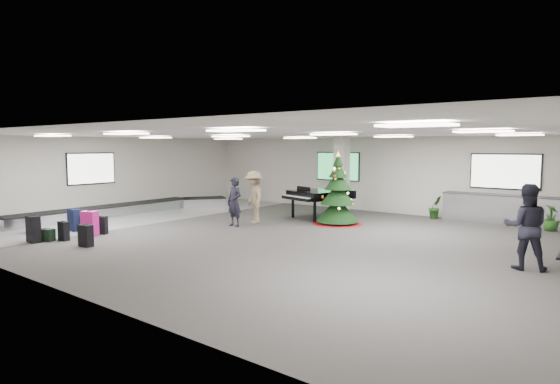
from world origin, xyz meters
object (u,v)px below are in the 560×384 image
Objects in this scene: service_counter at (501,209)px; pink_suitcase at (90,223)px; potted_plant_left at (435,207)px; potted_plant_right at (551,218)px; traveler_b at (254,197)px; traveler_a at (235,202)px; grand_piano at (318,195)px; traveler_bench at (526,227)px; christmas_tree at (338,199)px; baggage_carousel at (128,209)px.

service_counter reaches higher than pink_suitcase.
potted_plant_right is (3.96, -0.23, -0.02)m from potted_plant_left.
traveler_b is 2.09× the size of potted_plant_left.
potted_plant_right is (8.92, 5.79, -0.42)m from traveler_a.
traveler_a is 0.90× the size of traveler_b.
grand_piano is at bearing -162.73° from potted_plant_right.
potted_plant_left is (-4.26, 6.17, -0.52)m from traveler_bench.
pink_suitcase is 5.62m from traveler_b.
christmas_tree reaches higher than traveler_bench.
traveler_b is (2.51, 4.99, 0.57)m from pink_suitcase.
traveler_a is 1.87× the size of potted_plant_left.
traveler_a is (2.40, 4.07, 0.47)m from pink_suitcase.
service_counter is 2.35× the size of traveler_a.
potted_plant_left is 3.96m from potted_plant_right.
potted_plant_left is at bearing 37.19° from pink_suitcase.
potted_plant_right is at bearing 23.70° from baggage_carousel.
traveler_bench is 2.14× the size of potted_plant_left.
grand_piano is at bearing 150.90° from christmas_tree.
baggage_carousel is at bearing -130.69° from traveler_b.
traveler_a is (-1.26, -3.41, -0.05)m from grand_piano.
potted_plant_left is at bearing 52.20° from grand_piano.
service_counter is 14.11m from pink_suitcase.
baggage_carousel is 12.13× the size of pink_suitcase.
pink_suitcase is 0.87× the size of potted_plant_left.
baggage_carousel is 12.40m from potted_plant_left.
christmas_tree is 7.08m from potted_plant_right.
grand_piano is at bearing 30.25° from baggage_carousel.
pink_suitcase is (3.14, -3.51, 0.18)m from baggage_carousel.
traveler_b is at bearing -151.08° from potted_plant_right.
traveler_bench is at bearing -87.09° from potted_plant_right.
pink_suitcase is at bearing -117.07° from traveler_a.
grand_piano is at bearing 47.23° from pink_suitcase.
pink_suitcase is 0.30× the size of grand_piano.
baggage_carousel is 3.68× the size of grand_piano.
pink_suitcase is at bearing -99.09° from grand_piano.
service_counter is at bearing 29.88° from pink_suitcase.
christmas_tree is 7.21m from traveler_bench.
traveler_bench is (1.92, -6.32, 0.44)m from service_counter.
grand_piano is 1.34× the size of traveler_bench.
christmas_tree is at bearing -153.77° from potted_plant_right.
potted_plant_right is (-0.30, 5.94, -0.55)m from traveler_bench.
traveler_bench is at bearing 2.52° from traveler_a.
service_counter is 1.67m from potted_plant_right.
traveler_a is at bearing 5.77° from baggage_carousel.
traveler_a reaches higher than potted_plant_right.
traveler_a reaches higher than baggage_carousel.
christmas_tree is (8.13, 3.23, 0.68)m from baggage_carousel.
pink_suitcase is 0.92× the size of potted_plant_right.
service_counter is 1.54× the size of grand_piano.
traveler_b reaches higher than service_counter.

